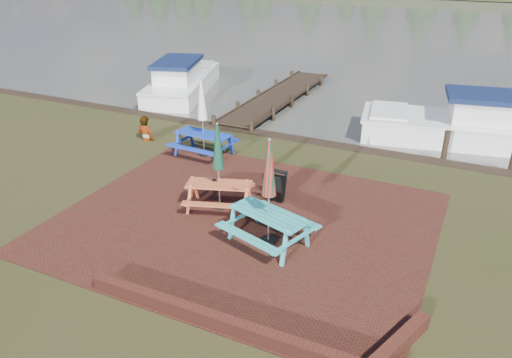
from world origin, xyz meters
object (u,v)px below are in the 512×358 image
object	(u,v)px
boat_jetty	(182,82)
boat_near	(472,127)
picnic_table_red	(219,180)
chalkboard	(275,187)
picnic_table_teal	(269,209)
person	(144,116)
jetty	(277,97)
picnic_table_blue	(203,130)

from	to	relation	value
boat_jetty	boat_near	xyz separation A→B (m)	(12.84, -0.99, 0.03)
picnic_table_red	chalkboard	distance (m)	1.55
picnic_table_teal	boat_near	xyz separation A→B (m)	(3.72, 9.45, -0.50)
boat_jetty	person	bearing A→B (deg)	-85.75
person	picnic_table_red	bearing A→B (deg)	143.71
chalkboard	jetty	world-z (taller)	chalkboard
jetty	person	xyz separation A→B (m)	(-2.18, -6.65, 0.76)
picnic_table_teal	jetty	size ratio (longest dim) A/B	0.28
chalkboard	boat_near	distance (m)	8.69
picnic_table_teal	picnic_table_blue	world-z (taller)	picnic_table_teal
picnic_table_blue	jetty	distance (m)	7.03
picnic_table_red	boat_near	xyz separation A→B (m)	(5.56, 8.45, -0.42)
picnic_table_blue	jetty	size ratio (longest dim) A/B	0.28
boat_near	boat_jetty	bearing A→B (deg)	75.76
chalkboard	boat_near	world-z (taller)	boat_near
chalkboard	person	distance (m)	6.36
boat_jetty	boat_near	bearing A→B (deg)	-22.21
chalkboard	jetty	distance (m)	9.69
boat_near	person	bearing A→B (deg)	106.94
jetty	boat_near	world-z (taller)	boat_near
picnic_table_teal	chalkboard	bearing A→B (deg)	127.10
picnic_table_teal	picnic_table_blue	xyz separation A→B (m)	(-4.05, 3.92, -0.01)
boat_near	picnic_table_blue	bearing A→B (deg)	115.67
picnic_table_teal	jetty	world-z (taller)	picnic_table_teal
picnic_table_red	person	world-z (taller)	picnic_table_red
picnic_table_red	boat_jetty	distance (m)	11.93
picnic_table_blue	person	size ratio (longest dim) A/B	1.44
chalkboard	boat_jetty	distance (m)	11.96
picnic_table_blue	chalkboard	distance (m)	3.91
picnic_table_red	picnic_table_blue	xyz separation A→B (m)	(-2.21, 2.91, 0.07)
boat_jetty	boat_near	size ratio (longest dim) A/B	0.90
boat_jetty	person	world-z (taller)	person
boat_near	person	distance (m)	11.58
jetty	boat_jetty	distance (m)	4.72
picnic_table_red	jetty	distance (m)	10.25
chalkboard	boat_near	bearing A→B (deg)	62.40
picnic_table_red	boat_jetty	size ratio (longest dim) A/B	0.34
picnic_table_red	person	bearing A→B (deg)	127.62
picnic_table_teal	picnic_table_red	world-z (taller)	picnic_table_teal
jetty	boat_jetty	size ratio (longest dim) A/B	1.32
picnic_table_teal	boat_near	bearing A→B (deg)	86.31
picnic_table_teal	boat_near	world-z (taller)	picnic_table_teal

